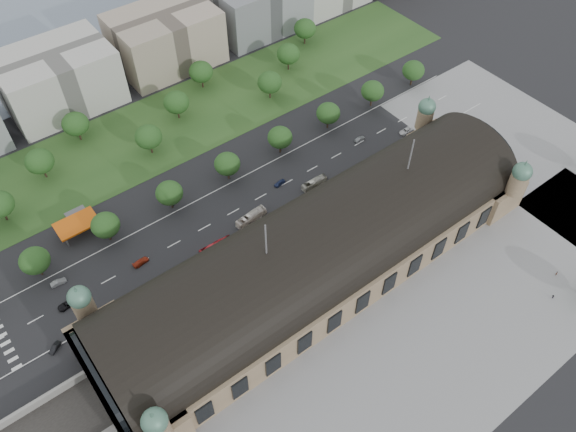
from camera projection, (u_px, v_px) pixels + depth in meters
ground at (319, 271)px, 182.12m from camera, size 900.00×900.00×0.00m
station at (320, 251)px, 174.34m from camera, size 150.00×48.40×44.30m
plaza_south at (441, 352)px, 163.17m from camera, size 190.00×48.00×0.12m
plaza_east at (519, 142)px, 222.95m from camera, size 56.00×100.00×0.12m
road_slab at (204, 228)px, 193.97m from camera, size 260.00×26.00×0.10m
grass_belt at (143, 138)px, 224.59m from camera, size 300.00×45.00×0.10m
petrol_station at (77, 220)px, 192.50m from camera, size 14.00×13.00×5.05m
office_3 at (58, 79)px, 230.39m from camera, size 45.00×32.00×24.00m
office_4 at (166, 39)px, 250.21m from camera, size 45.00×32.00×24.00m
office_5 at (257, 4)px, 270.04m from camera, size 45.00×32.00×24.00m
tree_row_2 at (35, 261)px, 175.55m from camera, size 9.60×9.60×11.52m
tree_row_3 at (105, 225)px, 185.06m from camera, size 9.60×9.60×11.52m
tree_row_4 at (169, 193)px, 194.58m from camera, size 9.60×9.60×11.52m
tree_row_5 at (227, 164)px, 204.09m from camera, size 9.60×9.60×11.52m
tree_row_6 at (280, 137)px, 213.61m from camera, size 9.60×9.60×11.52m
tree_row_7 at (328, 113)px, 223.12m from camera, size 9.60×9.60×11.52m
tree_row_8 at (373, 91)px, 232.64m from camera, size 9.60×9.60×11.52m
tree_row_9 at (413, 70)px, 242.16m from camera, size 9.60×9.60×11.52m
tree_belt_4 at (39, 161)px, 204.08m from camera, size 10.40×10.40×12.48m
tree_belt_5 at (75, 124)px, 217.86m from camera, size 10.40×10.40×12.48m
tree_belt_6 at (148, 137)px, 212.90m from camera, size 10.40×10.40×12.48m
tree_belt_7 at (176, 102)px, 226.68m from camera, size 10.40×10.40×12.48m
tree_belt_8 at (201, 72)px, 240.46m from camera, size 10.40×10.40×12.48m
tree_belt_9 at (270, 82)px, 235.50m from camera, size 10.40×10.40×12.48m
tree_belt_10 at (288, 54)px, 249.28m from camera, size 10.40×10.40×12.48m
tree_belt_11 at (305, 29)px, 263.06m from camera, size 10.40×10.40×12.48m
traffic_car_1 at (58, 282)px, 178.12m from camera, size 5.04×2.06×1.63m
traffic_car_2 at (67, 305)px, 172.77m from camera, size 5.93×3.13×1.59m
traffic_car_3 at (141, 262)px, 183.41m from camera, size 5.75×2.89×1.60m
traffic_car_4 at (280, 183)px, 206.99m from camera, size 4.80×2.38×1.57m
traffic_car_5 at (360, 139)px, 222.94m from camera, size 4.71×1.74×1.54m
traffic_car_6 at (406, 131)px, 226.10m from camera, size 5.94×2.87×1.63m
parked_car_0 at (55, 348)px, 163.29m from camera, size 4.53×3.70×1.45m
parked_car_1 at (79, 334)px, 166.13m from camera, size 6.46×5.11×1.63m
parked_car_2 at (76, 335)px, 165.98m from camera, size 4.81×3.73×1.30m
parked_car_3 at (141, 298)px, 174.42m from camera, size 4.36×2.97×1.38m
parked_car_4 at (133, 307)px, 172.25m from camera, size 3.99×3.65×1.33m
parked_car_5 at (159, 288)px, 176.95m from camera, size 5.18×3.77×1.31m
parked_car_6 at (185, 273)px, 180.55m from camera, size 5.31×3.72×1.43m
bus_west at (217, 247)px, 186.26m from camera, size 12.13×3.22×3.35m
bus_mid at (251, 217)px, 194.86m from camera, size 12.34×4.00×3.38m
bus_east at (314, 183)px, 206.06m from camera, size 10.61×2.66×2.94m
pedestrian_1 at (557, 273)px, 180.34m from camera, size 0.76×0.71×1.75m
pedestrian_4 at (553, 297)px, 174.62m from camera, size 0.91×1.09×1.57m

